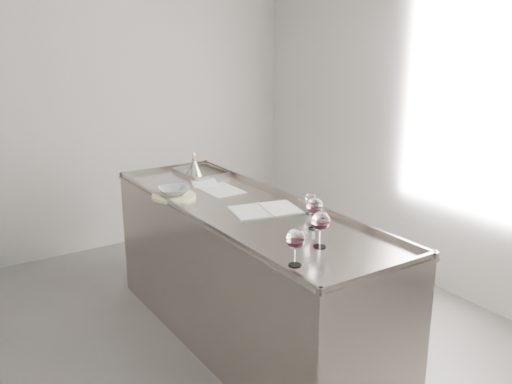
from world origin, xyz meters
TOP-DOWN VIEW (x-y plane):
  - room_shell at (0.00, 0.00)m, footprint 4.54×5.04m
  - counter at (0.50, 0.30)m, footprint 0.77×2.42m
  - wine_glass_left at (0.22, -0.59)m, footprint 0.10×0.10m
  - wine_glass_middle at (0.48, -0.47)m, footprint 0.10×0.10m
  - wine_glass_right at (0.63, -0.23)m, footprint 0.09×0.09m
  - wine_glass_small at (0.78, -0.02)m, footprint 0.07×0.07m
  - notebook at (0.57, 0.18)m, footprint 0.46×0.37m
  - loose_paper_top at (0.58, 0.74)m, footprint 0.24×0.33m
  - loose_paper_under at (0.57, 0.97)m, footprint 0.26×0.31m
  - trivet at (0.23, 0.76)m, footprint 0.34×0.34m
  - ceramic_bowl at (0.23, 0.76)m, footprint 0.24×0.24m
  - wine_funnel at (0.61, 1.20)m, footprint 0.13×0.13m

SIDE VIEW (x-z plane):
  - counter at x=0.50m, z-range -0.01..0.96m
  - loose_paper_top at x=0.58m, z-range 0.94..0.94m
  - loose_paper_under at x=0.57m, z-range 0.94..0.94m
  - notebook at x=0.57m, z-range 0.94..0.95m
  - trivet at x=0.23m, z-range 0.94..0.96m
  - ceramic_bowl at x=0.23m, z-range 0.96..1.01m
  - wine_funnel at x=0.61m, z-range 0.90..1.10m
  - wine_glass_small at x=0.78m, z-range 0.97..1.10m
  - wine_glass_right at x=0.63m, z-range 0.98..1.16m
  - wine_glass_left at x=0.22m, z-range 0.98..1.17m
  - wine_glass_middle at x=0.48m, z-range 0.98..1.17m
  - room_shell at x=0.00m, z-range -0.02..2.82m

